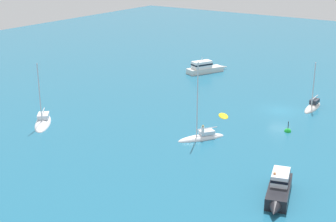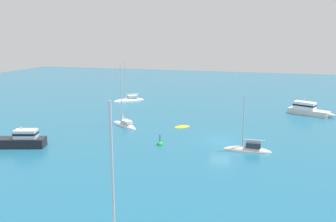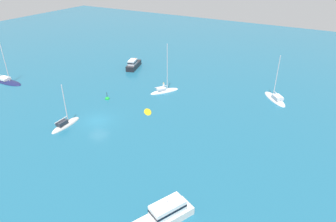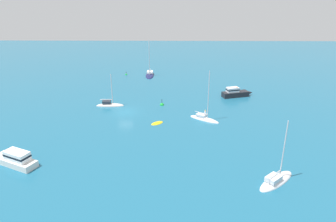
# 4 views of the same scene
# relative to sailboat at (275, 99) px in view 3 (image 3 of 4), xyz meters

# --- Properties ---
(ground_plane) EXTENTS (160.00, 160.00, 0.00)m
(ground_plane) POSITION_rel_sailboat_xyz_m (-21.12, -20.36, -0.12)
(ground_plane) COLOR #1E607F
(sailboat) EXTENTS (5.30, 5.70, 7.91)m
(sailboat) POSITION_rel_sailboat_xyz_m (0.00, 0.00, 0.00)
(sailboat) COLOR white
(sailboat) RESTS_ON ground
(ketch) EXTENTS (7.13, 2.23, 9.48)m
(ketch) POSITION_rel_sailboat_xyz_m (-45.98, -17.65, 0.01)
(ketch) COLOR #191E4C
(ketch) RESTS_ON ground
(powerboat) EXTENTS (4.47, 7.50, 2.63)m
(powerboat) POSITION_rel_sailboat_xyz_m (-3.28, -31.63, 0.69)
(powerboat) COLOR silver
(powerboat) RESTS_ON ground
(sailboat_1) EXTENTS (1.47, 5.22, 6.63)m
(sailboat_1) POSITION_rel_sailboat_xyz_m (-24.08, -23.68, 0.01)
(sailboat_1) COLOR silver
(sailboat_1) RESTS_ON ground
(skiff) EXTENTS (2.31, 2.44, 0.37)m
(skiff) POSITION_rel_sailboat_xyz_m (-16.16, -14.39, -0.12)
(skiff) COLOR yellow
(skiff) RESTS_ON ground
(powerboat_1) EXTENTS (3.25, 6.78, 2.22)m
(powerboat_1) POSITION_rel_sailboat_xyz_m (-29.78, 1.04, 0.68)
(powerboat_1) COLOR black
(powerboat_1) RESTS_ON ground
(sailboat_2) EXTENTS (4.13, 5.19, 9.03)m
(sailboat_2) POSITION_rel_sailboat_xyz_m (-17.77, -6.53, 0.02)
(sailboat_2) COLOR white
(sailboat_2) RESTS_ON ground
(mooring_buoy) EXTENTS (0.78, 0.78, 1.60)m
(mooring_buoy) POSITION_rel_sailboat_xyz_m (-24.65, -13.88, -0.11)
(mooring_buoy) COLOR green
(mooring_buoy) RESTS_ON ground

